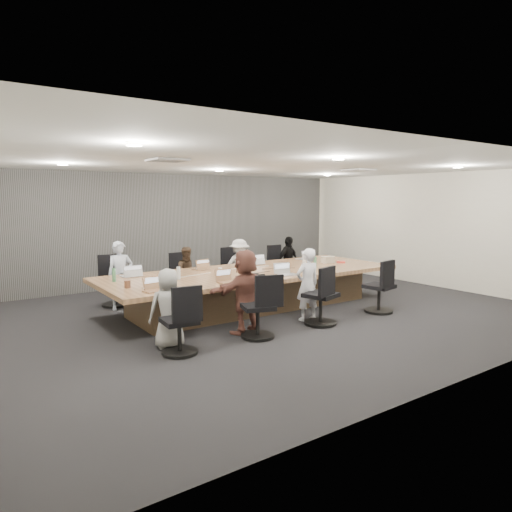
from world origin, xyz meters
TOP-DOWN VIEW (x-y plane):
  - floor at (0.00, 0.00)m, footprint 10.00×8.00m
  - ceiling at (0.00, 0.00)m, footprint 10.00×8.00m
  - wall_back at (0.00, 4.00)m, footprint 10.00×0.00m
  - wall_front at (0.00, -4.00)m, footprint 10.00×0.00m
  - wall_right at (5.00, 0.00)m, footprint 0.00×8.00m
  - curtain at (0.00, 3.92)m, footprint 9.80×0.04m
  - conference_table at (0.00, 0.50)m, footprint 6.00×2.20m
  - chair_0 at (-2.23, 2.20)m, footprint 0.66×0.66m
  - chair_1 at (-0.76, 2.20)m, footprint 0.55×0.55m
  - chair_2 at (0.54, 2.20)m, footprint 0.66×0.66m
  - chair_3 at (1.98, 2.20)m, footprint 0.54×0.54m
  - chair_4 at (-2.41, -1.20)m, footprint 0.58×0.58m
  - chair_5 at (-1.08, -1.20)m, footprint 0.70×0.70m
  - chair_6 at (0.25, -1.20)m, footprint 0.73×0.73m
  - chair_7 at (1.76, -1.20)m, footprint 0.67×0.67m
  - person_0 at (-2.23, 1.85)m, footprint 0.53×0.39m
  - laptop_0 at (-2.23, 1.30)m, footprint 0.35×0.24m
  - person_1 at (-0.76, 1.85)m, footprint 0.63×0.53m
  - laptop_1 at (-0.76, 1.30)m, footprint 0.33×0.25m
  - person_2 at (0.54, 1.85)m, footprint 0.82×0.49m
  - laptop_2 at (0.54, 1.30)m, footprint 0.36×0.25m
  - person_3 at (1.98, 1.85)m, footprint 0.78×0.46m
  - laptop_3 at (1.98, 1.30)m, footprint 0.30×0.21m
  - person_4 at (-2.41, -0.85)m, footprint 0.63×0.47m
  - laptop_4 at (-2.41, -0.30)m, footprint 0.32×0.25m
  - person_5 at (-1.08, -0.85)m, footprint 1.32×0.64m
  - laptop_5 at (-1.08, -0.30)m, footprint 0.31×0.21m
  - person_6 at (0.25, -0.85)m, footprint 0.50×0.35m
  - laptop_6 at (0.25, -0.30)m, footprint 0.38×0.28m
  - bottle_green_left at (-2.65, 0.89)m, footprint 0.09×0.09m
  - bottle_green_right at (1.32, 0.14)m, footprint 0.08×0.08m
  - bottle_clear at (-1.63, 0.47)m, footprint 0.07×0.07m
  - cup_white_far at (-0.63, 0.72)m, footprint 0.08×0.08m
  - cup_white_near at (1.50, 0.69)m, footprint 0.08×0.08m
  - mug_brown at (-2.65, 0.21)m, footprint 0.11×0.11m
  - mic_left at (-0.26, 0.09)m, footprint 0.15×0.11m
  - mic_right at (0.03, 0.61)m, footprint 0.18×0.14m
  - stapler at (-0.30, -0.19)m, footprint 0.16×0.05m
  - canvas_bag at (2.03, 0.50)m, footprint 0.28×0.18m
  - snack_packet at (2.27, 0.33)m, footprint 0.21×0.22m

SIDE VIEW (x-z plane):
  - floor at x=0.00m, z-range 0.00..0.00m
  - chair_1 at x=-0.76m, z-range 0.00..0.76m
  - chair_3 at x=1.98m, z-range 0.00..0.78m
  - chair_4 at x=-2.41m, z-range 0.00..0.79m
  - conference_table at x=0.00m, z-range 0.03..0.77m
  - chair_5 at x=-1.08m, z-range 0.00..0.83m
  - chair_2 at x=0.54m, z-range 0.00..0.83m
  - chair_7 at x=1.76m, z-range 0.00..0.84m
  - chair_0 at x=-2.23m, z-range 0.00..0.86m
  - chair_6 at x=0.25m, z-range 0.00..0.87m
  - person_1 at x=-0.76m, z-range 0.00..1.15m
  - person_4 at x=-2.41m, z-range 0.00..1.17m
  - person_3 at x=1.98m, z-range 0.00..1.24m
  - person_2 at x=0.54m, z-range 0.00..1.25m
  - person_6 at x=0.25m, z-range 0.00..1.30m
  - person_0 at x=-2.23m, z-range 0.00..1.35m
  - person_5 at x=-1.08m, z-range 0.00..1.37m
  - laptop_0 at x=-2.23m, z-range 0.74..0.76m
  - laptop_1 at x=-0.76m, z-range 0.74..0.76m
  - laptop_2 at x=0.54m, z-range 0.74..0.76m
  - laptop_3 at x=1.98m, z-range 0.74..0.76m
  - laptop_4 at x=-2.41m, z-range 0.74..0.76m
  - laptop_5 at x=-1.08m, z-range 0.74..0.76m
  - laptop_6 at x=0.25m, z-range 0.74..0.76m
  - mic_left at x=-0.26m, z-range 0.74..0.77m
  - mic_right at x=0.03m, z-range 0.74..0.77m
  - snack_packet at x=2.27m, z-range 0.74..0.78m
  - stapler at x=-0.30m, z-range 0.74..0.80m
  - cup_white_far at x=-0.63m, z-range 0.74..0.83m
  - cup_white_near at x=1.50m, z-range 0.74..0.83m
  - mug_brown at x=-2.65m, z-range 0.74..0.86m
  - canvas_bag at x=2.03m, z-range 0.74..0.88m
  - bottle_clear at x=-1.63m, z-range 0.74..0.97m
  - bottle_green_right at x=1.32m, z-range 0.74..0.97m
  - bottle_green_left at x=-2.65m, z-range 0.74..0.98m
  - wall_back at x=0.00m, z-range 0.00..2.80m
  - wall_front at x=0.00m, z-range 0.00..2.80m
  - wall_right at x=5.00m, z-range 0.00..2.80m
  - curtain at x=0.00m, z-range 0.00..2.80m
  - ceiling at x=0.00m, z-range 2.80..2.80m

